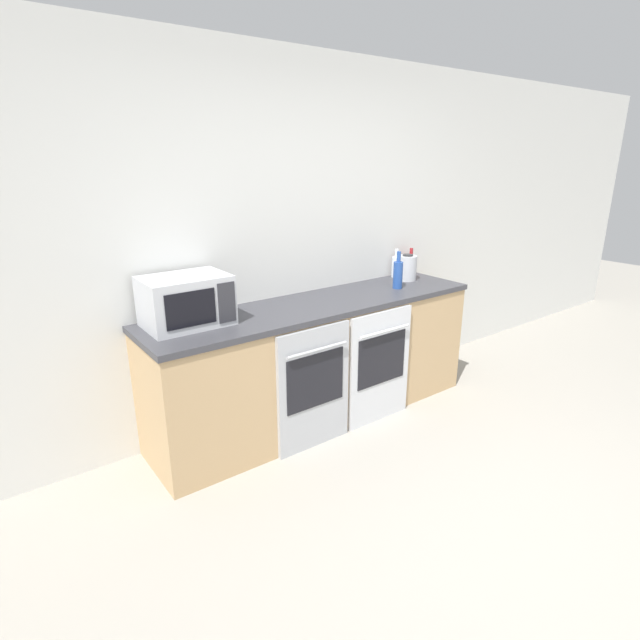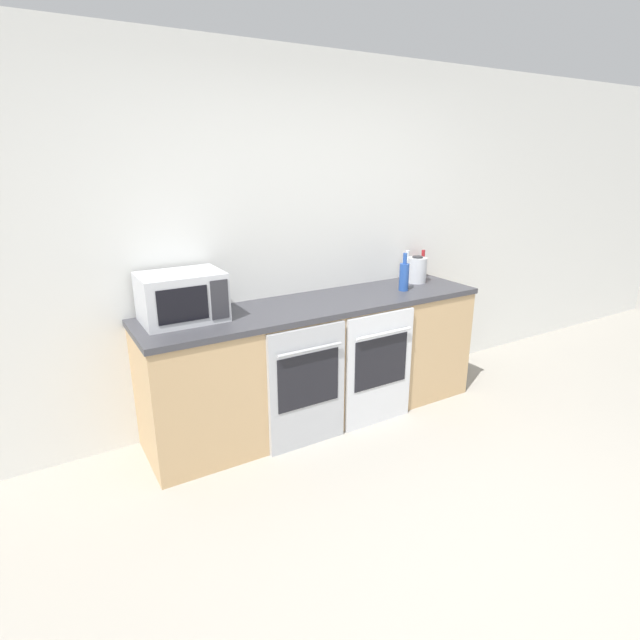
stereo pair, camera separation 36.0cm
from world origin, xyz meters
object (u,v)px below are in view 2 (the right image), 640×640
at_px(oven_right, 379,369).
at_px(bottle_clear, 407,268).
at_px(microwave, 182,297).
at_px(oven_left, 308,388).
at_px(bottle_red, 422,266).
at_px(bottle_blue, 404,276).
at_px(kettle, 417,270).

xyz_separation_m(oven_right, bottle_clear, (0.68, 0.55, 0.57)).
bearing_deg(microwave, oven_left, -30.85).
bearing_deg(bottle_clear, microwave, -175.74).
xyz_separation_m(oven_right, bottle_red, (0.84, 0.53, 0.56)).
relative_size(oven_left, oven_right, 1.00).
distance_m(bottle_blue, bottle_red, 0.51).
xyz_separation_m(oven_left, microwave, (-0.67, 0.40, 0.62)).
bearing_deg(oven_left, microwave, 149.15).
relative_size(oven_right, bottle_blue, 2.91).
relative_size(bottle_blue, bottle_clear, 1.20).
bearing_deg(bottle_blue, oven_right, -147.36).
height_order(bottle_blue, bottle_clear, bottle_blue).
height_order(oven_right, bottle_clear, bottle_clear).
bearing_deg(oven_right, microwave, 162.46).
relative_size(oven_left, bottle_clear, 3.51).
bearing_deg(bottle_blue, bottle_red, 32.07).
relative_size(microwave, kettle, 2.33).
height_order(oven_right, microwave, microwave).
xyz_separation_m(bottle_blue, kettle, (0.26, 0.15, -0.01)).
bearing_deg(oven_right, kettle, 31.54).
bearing_deg(bottle_clear, bottle_red, -4.31).
xyz_separation_m(oven_left, oven_right, (0.60, 0.00, 0.00)).
relative_size(oven_left, bottle_red, 3.63).
height_order(microwave, bottle_blue, microwave).
xyz_separation_m(microwave, kettle, (1.94, 0.01, -0.05)).
distance_m(oven_left, bottle_blue, 1.19).
bearing_deg(oven_left, bottle_red, 20.33).
relative_size(bottle_blue, bottle_red, 1.25).
height_order(microwave, bottle_clear, microwave).
height_order(oven_left, bottle_red, bottle_red).
bearing_deg(bottle_clear, oven_left, -156.82).
xyz_separation_m(bottle_clear, kettle, (-0.00, -0.13, 0.01)).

